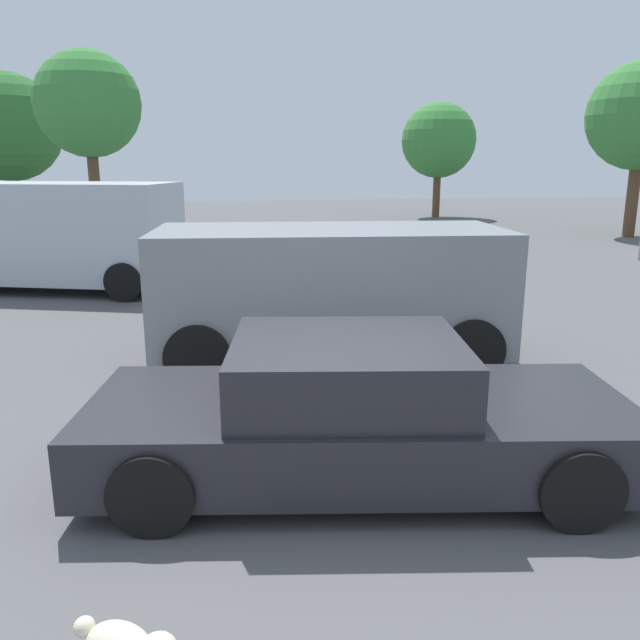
{
  "coord_description": "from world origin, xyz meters",
  "views": [
    {
      "loc": [
        -0.89,
        -4.89,
        2.65
      ],
      "look_at": [
        0.26,
        2.01,
        0.9
      ],
      "focal_mm": 35.6,
      "sensor_mm": 36.0,
      "label": 1
    }
  ],
  "objects_px": {
    "sedan_foreground": "(356,414)",
    "suv_dark": "(329,289)",
    "pedestrian": "(316,257)",
    "van_white": "(53,233)"
  },
  "relations": [
    {
      "from": "van_white",
      "to": "pedestrian",
      "type": "bearing_deg",
      "value": -10.39
    },
    {
      "from": "sedan_foreground",
      "to": "suv_dark",
      "type": "xyz_separation_m",
      "value": [
        0.36,
        3.24,
        0.43
      ]
    },
    {
      "from": "sedan_foreground",
      "to": "suv_dark",
      "type": "relative_size",
      "value": 1.01
    },
    {
      "from": "van_white",
      "to": "sedan_foreground",
      "type": "bearing_deg",
      "value": -46.84
    },
    {
      "from": "sedan_foreground",
      "to": "pedestrian",
      "type": "bearing_deg",
      "value": 92.17
    },
    {
      "from": "suv_dark",
      "to": "sedan_foreground",
      "type": "bearing_deg",
      "value": 88.66
    },
    {
      "from": "sedan_foreground",
      "to": "van_white",
      "type": "distance_m",
      "value": 10.19
    },
    {
      "from": "van_white",
      "to": "pedestrian",
      "type": "height_order",
      "value": "van_white"
    },
    {
      "from": "sedan_foreground",
      "to": "pedestrian",
      "type": "xyz_separation_m",
      "value": [
        0.7,
        6.45,
        0.38
      ]
    },
    {
      "from": "sedan_foreground",
      "to": "suv_dark",
      "type": "bearing_deg",
      "value": 92.05
    }
  ]
}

